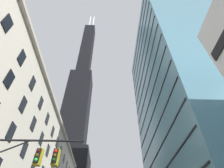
# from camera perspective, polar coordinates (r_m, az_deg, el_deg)

# --- Properties ---
(dark_skyscraper) EXTENTS (22.27, 22.27, 202.13)m
(dark_skyscraper) POSITION_cam_1_polar(r_m,az_deg,el_deg) (111.57, -12.19, -12.73)
(dark_skyscraper) COLOR black
(dark_skyscraper) RESTS_ON ground
(glass_office_midrise) EXTENTS (18.03, 33.27, 59.10)m
(glass_office_midrise) POSITION_cam_1_polar(r_m,az_deg,el_deg) (47.67, 22.29, -4.30)
(glass_office_midrise) COLOR teal
(glass_office_midrise) RESTS_ON ground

